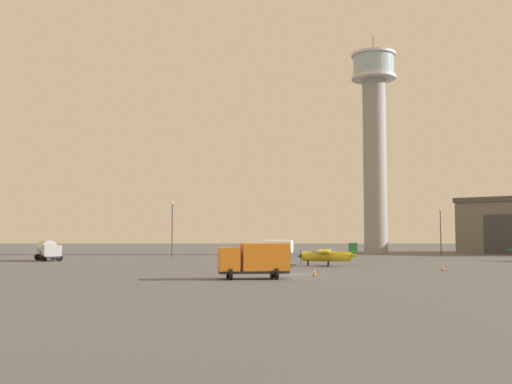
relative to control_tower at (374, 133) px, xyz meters
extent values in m
plane|color=#545456|center=(-19.44, -59.29, -24.30)|extent=(400.00, 400.00, 0.00)
cylinder|color=gray|center=(0.00, 0.00, -6.67)|extent=(4.60, 4.60, 35.27)
cylinder|color=silver|center=(0.00, 0.00, 11.27)|extent=(8.91, 8.91, 0.60)
cylinder|color=#99B7C6|center=(0.00, 0.00, 13.65)|extent=(8.20, 8.20, 4.15)
cylinder|color=silver|center=(0.00, 0.00, 15.97)|extent=(8.91, 8.91, 0.50)
cylinder|color=#38383D|center=(0.00, 0.00, 18.22)|extent=(0.16, 0.16, 4.00)
cylinder|color=gold|center=(-14.81, -43.77, -23.12)|extent=(6.16, 2.06, 1.20)
cone|color=#38383D|center=(-18.04, -43.31, -23.12)|extent=(0.99, 0.96, 0.84)
cube|color=#38383D|center=(-18.04, -43.31, -23.12)|extent=(0.07, 0.10, 1.84)
cube|color=gold|center=(-15.10, -43.73, -22.42)|extent=(2.83, 9.81, 0.19)
cylinder|color=#287A42|center=(-14.88, -42.20, -22.82)|extent=(0.21, 0.96, 1.32)
cylinder|color=#287A42|center=(-15.32, -45.27, -22.82)|extent=(0.21, 0.96, 1.32)
cube|color=#99B7C6|center=(-15.96, -43.61, -22.79)|extent=(1.19, 1.11, 0.68)
cone|color=gold|center=(-11.59, -44.24, -23.02)|extent=(1.47, 1.09, 0.90)
cube|color=#287A42|center=(-11.59, -44.24, -22.25)|extent=(1.07, 0.27, 1.65)
cube|color=gold|center=(-11.59, -44.24, -22.88)|extent=(1.28, 3.01, 0.10)
cylinder|color=black|center=(-17.12, -43.44, -24.01)|extent=(0.24, 0.60, 0.58)
cylinder|color=black|center=(-14.47, -42.75, -24.01)|extent=(0.24, 0.60, 0.58)
cylinder|color=black|center=(-14.77, -44.86, -24.01)|extent=(0.24, 0.60, 0.58)
cube|color=#38383D|center=(-54.70, -29.43, -23.68)|extent=(5.01, 6.44, 0.24)
cube|color=#B7BABF|center=(-53.50, -31.38, -22.75)|extent=(3.02, 2.80, 1.62)
cube|color=#99B7C6|center=(-53.07, -32.08, -22.43)|extent=(1.81, 1.16, 0.81)
cylinder|color=#B7BABF|center=(-55.25, -28.55, -22.41)|extent=(4.21, 4.85, 2.30)
cylinder|color=black|center=(-52.60, -30.74, -23.80)|extent=(1.00, 0.76, 1.00)
cylinder|color=black|center=(-54.47, -31.90, -23.80)|extent=(1.00, 0.76, 1.00)
cylinder|color=black|center=(-54.77, -27.23, -23.80)|extent=(1.00, 0.76, 1.00)
cylinder|color=black|center=(-56.64, -28.39, -23.80)|extent=(1.00, 0.76, 1.00)
cube|color=#38383D|center=(-21.00, -18.69, -23.68)|extent=(7.00, 3.71, 0.24)
cube|color=white|center=(-23.33, -18.08, -22.71)|extent=(2.47, 2.99, 1.70)
cube|color=#99B7C6|center=(-24.18, -17.86, -22.38)|extent=(0.64, 2.15, 0.85)
cylinder|color=white|center=(-19.95, -18.97, -22.41)|extent=(4.96, 3.37, 2.30)
cylinder|color=black|center=(-23.56, -19.23, -23.80)|extent=(0.52, 1.04, 1.00)
cylinder|color=black|center=(-22.97, -16.97, -23.80)|extent=(0.52, 1.04, 1.00)
cylinder|color=black|center=(-19.35, -20.33, -23.80)|extent=(0.52, 1.04, 1.00)
cylinder|color=black|center=(-18.76, -18.07, -23.80)|extent=(0.52, 1.04, 1.00)
cube|color=#38383D|center=(-23.71, -65.53, -23.68)|extent=(6.34, 2.72, 0.24)
cube|color=orange|center=(-25.89, -65.87, -22.56)|extent=(2.04, 2.48, 2.01)
cube|color=#99B7C6|center=(-26.68, -66.00, -22.15)|extent=(0.37, 1.89, 1.01)
cube|color=orange|center=(-22.71, -65.37, -22.37)|extent=(4.41, 2.85, 2.39)
cylinder|color=black|center=(-25.68, -66.86, -23.80)|extent=(0.43, 1.03, 1.00)
cylinder|color=black|center=(-25.99, -64.87, -23.80)|extent=(0.43, 1.03, 1.00)
cylinder|color=black|center=(-21.74, -66.24, -23.80)|extent=(0.43, 1.03, 1.00)
cylinder|color=black|center=(-22.05, -64.25, -23.80)|extent=(0.43, 1.03, 1.00)
cylinder|color=#38383D|center=(11.37, -4.91, -20.14)|extent=(0.18, 0.18, 8.33)
sphere|color=#F9E5B2|center=(11.37, -4.91, -15.76)|extent=(0.44, 0.44, 0.44)
cylinder|color=#38383D|center=(-38.43, -14.50, -19.71)|extent=(0.18, 0.18, 9.20)
sphere|color=#F9E5B2|center=(-38.43, -14.50, -14.89)|extent=(0.44, 0.44, 0.44)
cube|color=black|center=(-18.05, -61.96, -24.28)|extent=(0.36, 0.36, 0.04)
cone|color=orange|center=(-18.05, -61.96, -23.93)|extent=(0.30, 0.30, 0.68)
cylinder|color=white|center=(-18.05, -61.96, -23.89)|extent=(0.21, 0.21, 0.08)
cube|color=black|center=(-3.16, -52.90, -24.28)|extent=(0.36, 0.36, 0.04)
cone|color=orange|center=(-3.16, -52.90, -24.00)|extent=(0.30, 0.30, 0.52)
cylinder|color=white|center=(-3.16, -52.90, -23.98)|extent=(0.21, 0.21, 0.08)
cube|color=black|center=(-25.82, -46.16, -24.28)|extent=(0.36, 0.36, 0.04)
cone|color=orange|center=(-25.82, -46.16, -23.91)|extent=(0.30, 0.30, 0.70)
cylinder|color=white|center=(-25.82, -46.16, -23.88)|extent=(0.21, 0.21, 0.08)
camera|label=1|loc=(-23.23, -117.84, -20.40)|focal=41.51mm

